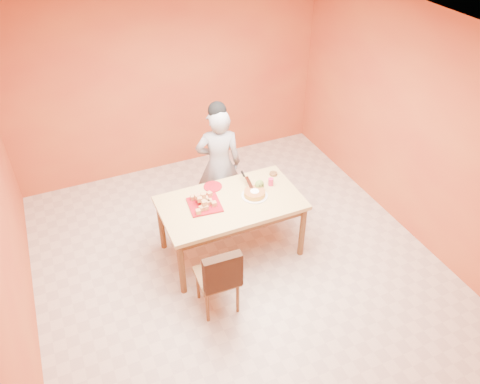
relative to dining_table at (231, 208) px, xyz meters
name	(u,v)px	position (x,y,z in m)	size (l,w,h in m)	color
floor	(241,270)	(-0.03, -0.35, -0.67)	(5.00, 5.00, 0.00)	#BDB1A2
ceiling	(241,42)	(-0.03, -0.35, 2.03)	(5.00, 5.00, 0.00)	white
wall_back	(168,81)	(-0.03, 2.15, 0.68)	(4.50, 4.50, 0.00)	#CD662F
wall_right	(420,131)	(2.22, -0.35, 0.68)	(5.00, 5.00, 0.00)	#CD662F
dining_table	(231,208)	(0.00, 0.00, 0.00)	(1.60, 0.90, 0.76)	tan
dining_chair	(217,276)	(-0.46, -0.73, -0.20)	(0.43, 0.49, 0.89)	brown
pastry_pile	(204,200)	(-0.30, 0.05, 0.17)	(0.31, 0.31, 0.10)	tan
person	(219,164)	(0.15, 0.73, 0.11)	(0.57, 0.37, 1.55)	gray
pastry_platter	(205,205)	(-0.30, 0.05, 0.10)	(0.35, 0.35, 0.02)	maroon
red_dinner_plate	(213,187)	(-0.09, 0.34, 0.10)	(0.22, 0.22, 0.01)	maroon
white_cake_plate	(255,196)	(0.29, -0.02, 0.10)	(0.30, 0.30, 0.01)	silver
sponge_cake	(255,193)	(0.29, -0.02, 0.13)	(0.24, 0.24, 0.06)	gold
cake_server	(249,182)	(0.30, 0.16, 0.17)	(0.05, 0.23, 0.01)	silver
egg_ornament	(259,185)	(0.39, 0.06, 0.17)	(0.11, 0.09, 0.14)	olive
magenta_glass	(271,182)	(0.56, 0.10, 0.14)	(0.06, 0.06, 0.09)	#D5204F
checker_tin	(273,174)	(0.68, 0.28, 0.11)	(0.10, 0.10, 0.03)	#3D2310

